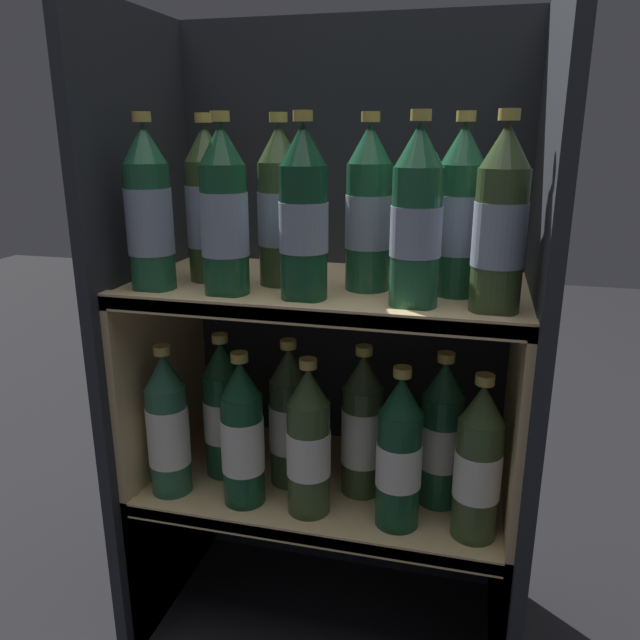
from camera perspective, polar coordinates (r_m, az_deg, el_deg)
The scene contains 23 objects.
fridge_back_wall at distance 1.15m, azimuth 2.63°, elevation -0.08°, with size 0.64×0.02×1.03m, color #23262B.
fridge_side_left at distance 1.11m, azimuth -15.11°, elevation -1.36°, with size 0.02×0.35×1.03m, color #23262B.
fridge_side_right at distance 0.98m, azimuth 18.69°, elevation -4.15°, with size 0.02×0.35×1.03m, color #23262B.
shelf_lower at distance 1.12m, azimuth 0.50°, elevation -17.11°, with size 0.60×0.31×0.29m.
shelf_upper at distance 1.02m, azimuth 0.57°, elevation -6.71°, with size 0.60×0.31×0.63m.
bottle_upper_front_0 at distance 0.95m, azimuth -15.37°, elevation 9.44°, with size 0.07×0.07×0.25m.
bottle_upper_front_1 at distance 0.90m, azimuth -8.75°, elevation 9.47°, with size 0.07×0.07×0.25m.
bottle_upper_front_2 at distance 0.86m, azimuth -1.51°, elevation 9.39°, with size 0.07×0.07×0.25m.
bottle_upper_front_3 at distance 0.83m, azimuth 8.80°, elevation 8.96°, with size 0.07×0.07×0.25m.
bottle_upper_front_4 at distance 0.83m, azimuth 16.15°, elevation 8.41°, with size 0.07×0.07×0.25m.
bottle_upper_back_0 at distance 0.99m, azimuth -10.20°, elevation 10.06°, with size 0.07×0.07×0.25m.
bottle_upper_back_1 at distance 0.95m, azimuth -3.67°, elevation 10.03°, with size 0.07×0.07×0.25m.
bottle_upper_back_2 at distance 0.91m, azimuth 4.47°, elevation 9.79°, with size 0.07×0.07×0.25m.
bottle_upper_back_3 at distance 0.90m, azimuth 12.67°, elevation 9.32°, with size 0.07×0.07×0.25m.
bottle_lower_front_0 at distance 1.04m, azimuth -13.73°, elevation -9.54°, with size 0.07×0.07×0.25m.
bottle_lower_front_1 at distance 0.99m, azimuth -7.10°, elevation -10.53°, with size 0.07×0.07×0.25m.
bottle_lower_front_2 at distance 0.96m, azimuth -1.05°, elevation -11.29°, with size 0.07×0.07×0.25m.
bottle_lower_front_3 at distance 0.94m, azimuth 7.25°, elevation -12.17°, with size 0.07×0.07×0.25m.
bottle_lower_front_4 at distance 0.94m, azimuth 14.25°, elevation -12.74°, with size 0.07×0.07×0.25m.
bottle_lower_back_0 at distance 1.08m, azimuth -8.83°, elevation -8.27°, with size 0.07×0.07×0.25m.
bottle_lower_back_1 at distance 1.04m, azimuth -2.81°, elevation -9.05°, with size 0.07×0.07×0.25m.
bottle_lower_back_2 at distance 1.02m, azimuth 3.89°, elevation -9.82°, with size 0.07×0.07×0.25m.
bottle_lower_back_3 at distance 1.00m, azimuth 11.04°, elevation -10.40°, with size 0.07×0.07×0.25m.
Camera 1 is at (0.22, -0.76, 0.85)m, focal length 35.00 mm.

